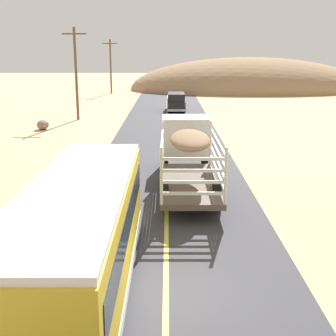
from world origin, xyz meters
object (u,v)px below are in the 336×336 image
(power_pole_mid, at_px, (77,71))
(boulder_mid_field, at_px, (44,125))
(power_pole_far, at_px, (112,65))
(car_far, at_px, (177,101))
(bus, at_px, (82,238))
(livestock_truck, at_px, (188,145))

(power_pole_mid, xyz_separation_m, boulder_mid_field, (-1.89, -5.53, -4.11))
(power_pole_far, relative_size, boulder_mid_field, 5.77)
(car_far, bearing_deg, boulder_mid_field, -134.13)
(bus, distance_m, power_pole_far, 59.15)
(bus, relative_size, power_pole_mid, 1.19)
(power_pole_far, distance_m, boulder_mid_field, 32.25)
(car_far, height_order, power_pole_mid, power_pole_mid)
(livestock_truck, bearing_deg, boulder_mid_field, 126.91)
(power_pole_mid, bearing_deg, car_far, 33.01)
(boulder_mid_field, bearing_deg, livestock_truck, -53.09)
(livestock_truck, bearing_deg, power_pole_far, 101.38)
(livestock_truck, height_order, bus, bus)
(bus, xyz_separation_m, boulder_mid_field, (-8.15, 26.80, -1.35))
(power_pole_mid, xyz_separation_m, power_pole_far, (0.00, 26.43, -0.28))
(livestock_truck, relative_size, car_far, 2.10)
(car_far, height_order, power_pole_far, power_pole_far)
(bus, distance_m, car_far, 38.57)
(bus, bearing_deg, power_pole_far, 96.08)
(power_pole_mid, height_order, power_pole_far, power_pole_mid)
(power_pole_mid, relative_size, power_pole_far, 1.07)
(livestock_truck, xyz_separation_m, power_pole_mid, (-9.48, 20.66, 2.72))
(power_pole_mid, bearing_deg, livestock_truck, -65.35)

